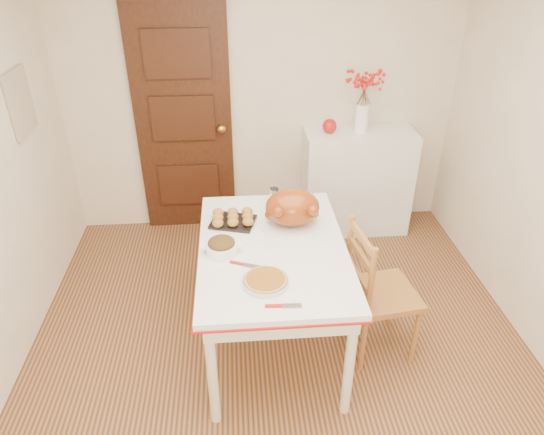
{
  "coord_description": "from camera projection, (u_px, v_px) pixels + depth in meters",
  "views": [
    {
      "loc": [
        -0.26,
        -2.26,
        2.56
      ],
      "look_at": [
        -0.04,
        0.33,
        1.01
      ],
      "focal_mm": 32.31,
      "sensor_mm": 36.0,
      "label": 1
    }
  ],
  "objects": [
    {
      "name": "chair_oak",
      "position": [
        383.0,
        291.0,
        3.22
      ],
      "size": [
        0.49,
        0.49,
        0.98
      ],
      "primitive_type": null,
      "rotation": [
        0.0,
        0.0,
        1.71
      ],
      "color": "#9A5924",
      "rests_on": "floor"
    },
    {
      "name": "drinking_glass",
      "position": [
        274.0,
        196.0,
        3.52
      ],
      "size": [
        0.07,
        0.07,
        0.12
      ],
      "primitive_type": "cylinder",
      "rotation": [
        0.0,
        0.0,
        -0.13
      ],
      "color": "white",
      "rests_on": "kitchen_table"
    },
    {
      "name": "rolls_tray",
      "position": [
        233.0,
        218.0,
        3.29
      ],
      "size": [
        0.34,
        0.29,
        0.08
      ],
      "primitive_type": null,
      "rotation": [
        0.0,
        0.0,
        -0.28
      ],
      "color": "#AA772A",
      "rests_on": "kitchen_table"
    },
    {
      "name": "shaker_pair",
      "position": [
        307.0,
        197.0,
        3.52
      ],
      "size": [
        0.1,
        0.07,
        0.1
      ],
      "primitive_type": null,
      "rotation": [
        0.0,
        0.0,
        0.31
      ],
      "color": "white",
      "rests_on": "kitchen_table"
    },
    {
      "name": "floor",
      "position": [
        283.0,
        372.0,
        3.26
      ],
      "size": [
        3.5,
        4.0,
        0.0
      ],
      "primitive_type": "cube",
      "color": "#4B260F",
      "rests_on": "ground"
    },
    {
      "name": "door_back",
      "position": [
        184.0,
        124.0,
        4.37
      ],
      "size": [
        0.85,
        0.06,
        2.06
      ],
      "primitive_type": "cube",
      "color": "#3B1B0D",
      "rests_on": "ground"
    },
    {
      "name": "turkey_platter",
      "position": [
        292.0,
        209.0,
        3.21
      ],
      "size": [
        0.46,
        0.39,
        0.26
      ],
      "primitive_type": null,
      "rotation": [
        0.0,
        0.0,
        0.15
      ],
      "color": "#82370E",
      "rests_on": "kitchen_table"
    },
    {
      "name": "stuffing_dish",
      "position": [
        222.0,
        246.0,
        2.99
      ],
      "size": [
        0.25,
        0.2,
        0.1
      ],
      "primitive_type": null,
      "rotation": [
        0.0,
        0.0,
        0.02
      ],
      "color": "#4B2E0E",
      "rests_on": "kitchen_table"
    },
    {
      "name": "carving_knife",
      "position": [
        248.0,
        265.0,
        2.89
      ],
      "size": [
        0.24,
        0.14,
        0.01
      ],
      "primitive_type": null,
      "rotation": [
        0.0,
        0.0,
        -0.39
      ],
      "color": "silver",
      "rests_on": "kitchen_table"
    },
    {
      "name": "photo_board",
      "position": [
        20.0,
        103.0,
        3.4
      ],
      "size": [
        0.03,
        0.35,
        0.45
      ],
      "primitive_type": "cube",
      "color": "beige",
      "rests_on": "ground"
    },
    {
      "name": "kitchen_table",
      "position": [
        273.0,
        297.0,
        3.29
      ],
      "size": [
        0.94,
        1.38,
        0.83
      ],
      "primitive_type": null,
      "color": "silver",
      "rests_on": "floor"
    },
    {
      "name": "berry_vase",
      "position": [
        363.0,
        103.0,
        4.21
      ],
      "size": [
        0.27,
        0.27,
        0.52
      ],
      "primitive_type": null,
      "color": "white",
      "rests_on": "sideboard"
    },
    {
      "name": "pie_server",
      "position": [
        283.0,
        306.0,
        2.58
      ],
      "size": [
        0.2,
        0.07,
        0.01
      ],
      "primitive_type": null,
      "rotation": [
        0.0,
        0.0,
        -0.05
      ],
      "color": "silver",
      "rests_on": "kitchen_table"
    },
    {
      "name": "pumpkin_pie",
      "position": [
        266.0,
        280.0,
        2.74
      ],
      "size": [
        0.29,
        0.29,
        0.05
      ],
      "primitive_type": "cylinder",
      "rotation": [
        0.0,
        0.0,
        -0.16
      ],
      "color": "brown",
      "rests_on": "kitchen_table"
    },
    {
      "name": "sideboard",
      "position": [
        356.0,
        181.0,
        4.59
      ],
      "size": [
        0.98,
        0.44,
        0.98
      ],
      "primitive_type": "cube",
      "color": "silver",
      "rests_on": "floor"
    },
    {
      "name": "wall_back",
      "position": [
        262.0,
        97.0,
        4.33
      ],
      "size": [
        3.5,
        0.0,
        2.5
      ],
      "primitive_type": "cube",
      "color": "beige",
      "rests_on": "ground"
    },
    {
      "name": "apple",
      "position": [
        329.0,
        126.0,
        4.29
      ],
      "size": [
        0.12,
        0.12,
        0.12
      ],
      "primitive_type": "sphere",
      "color": "#B0150F",
      "rests_on": "sideboard"
    }
  ]
}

